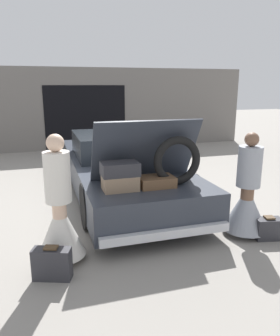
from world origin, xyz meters
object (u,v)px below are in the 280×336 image
Objects in this scene: person_right at (247,199)px; suitcase_beside_left_person at (52,264)px; car at (120,166)px; person_left at (60,218)px; suitcase_beside_right_person at (268,229)px.

person_right reaches higher than suitcase_beside_left_person.
car is 2.83m from person_right.
suitcase_beside_left_person is at bearing -117.41° from car.
car is at bearing 20.90° from person_right.
car reaches higher than person_left.
person_right reaches higher than suitcase_beside_right_person.
person_right is at bearing 7.97° from suitcase_beside_left_person.
car is at bearing 139.83° from person_left.
car is 3.27m from suitcase_beside_left_person.
suitcase_beside_left_person is at bearing -177.30° from suitcase_beside_right_person.
person_right is 3.29× the size of suitcase_beside_left_person.
person_left reaches higher than person_right.
suitcase_beside_left_person is at bearing 90.17° from person_right.
car reaches higher than suitcase_beside_left_person.
person_right is at bearing -61.30° from car.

